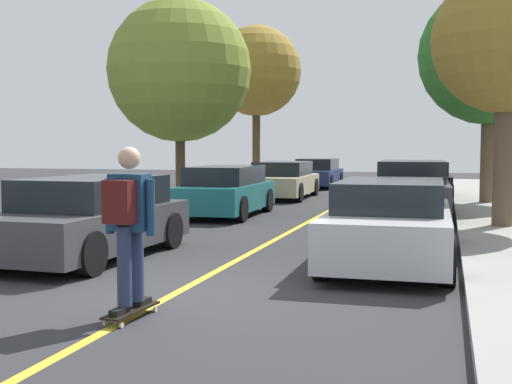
% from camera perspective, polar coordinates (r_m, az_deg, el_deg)
% --- Properties ---
extents(ground, '(80.00, 80.00, 0.00)m').
position_cam_1_polar(ground, '(8.29, -6.70, -8.60)').
color(ground, '#2D2D30').
extents(center_line, '(0.12, 39.20, 0.01)m').
position_cam_1_polar(center_line, '(12.01, 0.80, -4.65)').
color(center_line, gold).
rests_on(center_line, ground).
extents(parked_car_left_nearest, '(1.94, 4.07, 1.31)m').
position_cam_1_polar(parked_car_left_nearest, '(10.92, -14.28, -2.21)').
color(parked_car_left_nearest, '#38383D').
rests_on(parked_car_left_nearest, ground).
extents(parked_car_left_near, '(1.90, 4.12, 1.30)m').
position_cam_1_polar(parked_car_left_near, '(17.07, -2.67, 0.08)').
color(parked_car_left_near, '#196066').
rests_on(parked_car_left_near, ground).
extents(parked_car_left_far, '(2.10, 4.55, 1.28)m').
position_cam_1_polar(parked_car_left_far, '(22.98, 2.33, 1.04)').
color(parked_car_left_far, '#BCAD89').
rests_on(parked_car_left_far, ground).
extents(parked_car_left_farthest, '(1.91, 4.46, 1.28)m').
position_cam_1_polar(parked_car_left_farthest, '(29.24, 5.37, 1.64)').
color(parked_car_left_farthest, navy).
rests_on(parked_car_left_farthest, ground).
extents(parked_car_right_nearest, '(1.90, 4.51, 1.29)m').
position_cam_1_polar(parked_car_right_nearest, '(10.30, 11.70, -2.62)').
color(parked_car_right_nearest, '#B7B7BC').
rests_on(parked_car_right_nearest, ground).
extents(parked_car_right_near, '(1.96, 4.37, 1.46)m').
position_cam_1_polar(parked_car_right_near, '(16.59, 13.46, 0.08)').
color(parked_car_right_near, '#38383D').
rests_on(parked_car_right_near, ground).
extents(parked_car_right_far, '(2.09, 4.22, 1.32)m').
position_cam_1_polar(parked_car_right_far, '(22.56, 14.23, 0.95)').
color(parked_car_right_far, black).
rests_on(parked_car_right_far, ground).
extents(street_tree_left_nearest, '(4.16, 4.16, 5.96)m').
position_cam_1_polar(street_tree_left_nearest, '(19.36, -6.69, 10.49)').
color(street_tree_left_nearest, '#4C3823').
rests_on(street_tree_left_nearest, sidewalk_left).
extents(street_tree_left_near, '(3.65, 3.65, 6.57)m').
position_cam_1_polar(street_tree_left_near, '(26.90, 0.02, 10.48)').
color(street_tree_left_near, '#4C3823').
rests_on(street_tree_left_near, sidewalk_left).
extents(street_tree_right_nearest, '(3.07, 3.07, 5.42)m').
position_cam_1_polar(street_tree_right_nearest, '(14.81, 21.03, 12.15)').
color(street_tree_right_nearest, brown).
rests_on(street_tree_right_nearest, sidewalk_right).
extents(street_tree_right_near, '(4.13, 4.13, 6.45)m').
position_cam_1_polar(street_tree_right_near, '(20.91, 19.68, 11.17)').
color(street_tree_right_near, brown).
rests_on(street_tree_right_near, sidewalk_right).
extents(fire_hydrant, '(0.20, 0.20, 0.70)m').
position_cam_1_polar(fire_hydrant, '(12.56, -17.90, -2.24)').
color(fire_hydrant, '#B2140F').
rests_on(fire_hydrant, sidewalk_left).
extents(skateboard, '(0.28, 0.85, 0.10)m').
position_cam_1_polar(skateboard, '(7.07, -10.84, -10.13)').
color(skateboard, black).
rests_on(skateboard, ground).
extents(skateboarder, '(0.59, 0.71, 1.70)m').
position_cam_1_polar(skateboarder, '(6.87, -11.09, -2.24)').
color(skateboarder, black).
rests_on(skateboarder, skateboard).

